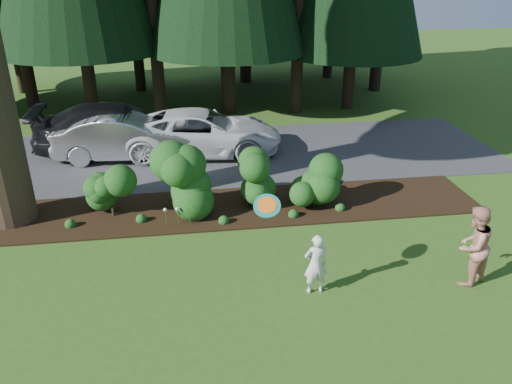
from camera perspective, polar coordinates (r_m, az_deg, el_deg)
The scene contains 11 objects.
ground at distance 10.94m, azimuth -7.22°, elevation -9.89°, with size 80.00×80.00×0.00m, color #2C601B.
mulch_bed at distance 13.73m, azimuth -7.63°, elevation -2.10°, with size 16.00×2.50×0.05m, color black.
driveway at distance 17.63m, azimuth -7.95°, elevation 4.09°, with size 22.00×6.00×0.03m, color #38383A.
shrub_row at distance 13.31m, azimuth -4.50°, elevation 0.90°, with size 6.53×1.60×1.61m.
lily_cluster at distance 12.76m, azimuth -9.00°, elevation -2.01°, with size 0.69×0.09×0.57m.
car_silver_wagon at distance 17.53m, azimuth -14.64°, elevation 6.14°, with size 1.64×4.70×1.55m, color silver.
car_white_suv at distance 17.57m, azimuth -6.15°, elevation 6.80°, with size 2.53×5.48×1.52m, color silver.
car_dark_suv at distance 18.31m, azimuth -15.45°, elevation 7.03°, with size 2.33×5.74×1.67m, color black.
child at distance 10.21m, azimuth 6.84°, elevation -8.18°, with size 0.48×0.32×1.33m, color silver.
adult at distance 11.24m, azimuth 23.56°, elevation -5.66°, with size 0.86×0.67×1.77m, color red.
frisbee at distance 9.13m, azimuth 1.27°, elevation -1.56°, with size 0.54×0.44×0.36m.
Camera 1 is at (0.06, -9.01, 6.20)m, focal length 35.00 mm.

